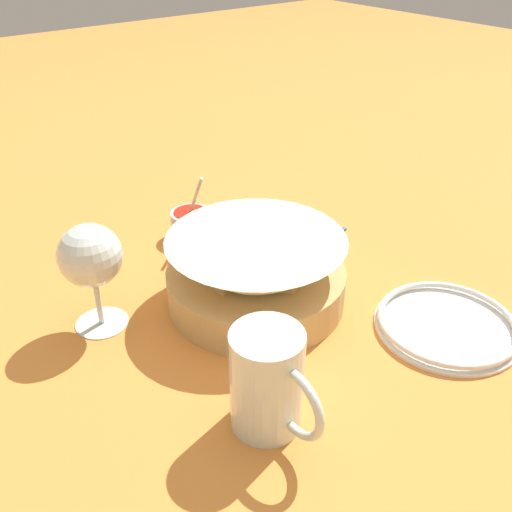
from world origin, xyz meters
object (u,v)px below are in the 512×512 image
at_px(food_basket, 256,274).
at_px(wine_glass, 91,259).
at_px(beer_mug, 268,384).
at_px(side_plate, 447,324).
at_px(sauce_cup, 189,224).

xyz_separation_m(food_basket, wine_glass, (-0.08, -0.18, 0.05)).
bearing_deg(beer_mug, food_basket, 145.07).
bearing_deg(side_plate, beer_mug, -94.49).
height_order(wine_glass, side_plate, wine_glass).
xyz_separation_m(beer_mug, side_plate, (0.02, 0.27, -0.04)).
relative_size(sauce_cup, beer_mug, 0.99).
bearing_deg(side_plate, wine_glass, -129.56).
xyz_separation_m(sauce_cup, wine_glass, (0.12, -0.21, 0.07)).
xyz_separation_m(food_basket, side_plate, (0.19, 0.15, -0.03)).
distance_m(food_basket, wine_glass, 0.21).
bearing_deg(sauce_cup, side_plate, 17.95).
distance_m(beer_mug, side_plate, 0.27).
xyz_separation_m(sauce_cup, side_plate, (0.39, 0.13, -0.02)).
height_order(wine_glass, beer_mug, wine_glass).
xyz_separation_m(food_basket, beer_mug, (0.17, -0.12, 0.01)).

